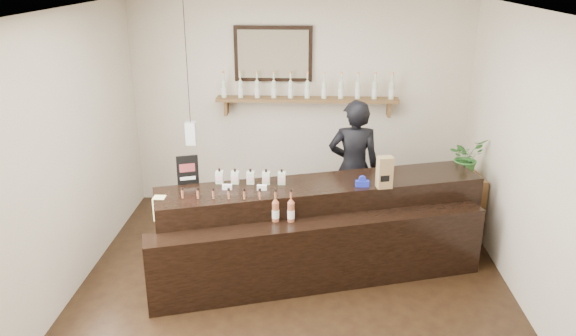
# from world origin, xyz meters

# --- Properties ---
(ground) EXTENTS (5.00, 5.00, 0.00)m
(ground) POSITION_xyz_m (0.00, 0.00, 0.00)
(ground) COLOR black
(ground) RESTS_ON ground
(room_shell) EXTENTS (5.00, 5.00, 5.00)m
(room_shell) POSITION_xyz_m (0.00, 0.00, 1.70)
(room_shell) COLOR beige
(room_shell) RESTS_ON ground
(back_wall_decor) EXTENTS (2.66, 0.96, 1.69)m
(back_wall_decor) POSITION_xyz_m (-0.15, 2.37, 1.76)
(back_wall_decor) COLOR brown
(back_wall_decor) RESTS_ON ground
(counter) EXTENTS (3.55, 1.90, 1.15)m
(counter) POSITION_xyz_m (0.27, 0.57, 0.46)
(counter) COLOR black
(counter) RESTS_ON ground
(promo_sign) EXTENTS (0.22, 0.09, 0.32)m
(promo_sign) POSITION_xyz_m (-1.14, 0.61, 1.14)
(promo_sign) COLOR black
(promo_sign) RESTS_ON counter
(paper_bag) EXTENTS (0.17, 0.14, 0.34)m
(paper_bag) POSITION_xyz_m (0.93, 0.60, 1.15)
(paper_bag) COLOR olive
(paper_bag) RESTS_ON counter
(tape_dispenser) EXTENTS (0.14, 0.06, 0.12)m
(tape_dispenser) POSITION_xyz_m (0.70, 0.61, 1.03)
(tape_dispenser) COLOR #1925B1
(tape_dispenser) RESTS_ON counter
(side_cabinet) EXTENTS (0.46, 0.60, 0.80)m
(side_cabinet) POSITION_xyz_m (2.00, 1.48, 0.40)
(side_cabinet) COLOR brown
(side_cabinet) RESTS_ON ground
(potted_plant) EXTENTS (0.54, 0.53, 0.45)m
(potted_plant) POSITION_xyz_m (2.00, 1.48, 1.03)
(potted_plant) COLOR #34712D
(potted_plant) RESTS_ON side_cabinet
(shopkeeper) EXTENTS (0.70, 0.46, 1.92)m
(shopkeeper) POSITION_xyz_m (0.68, 1.55, 0.96)
(shopkeeper) COLOR black
(shopkeeper) RESTS_ON ground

